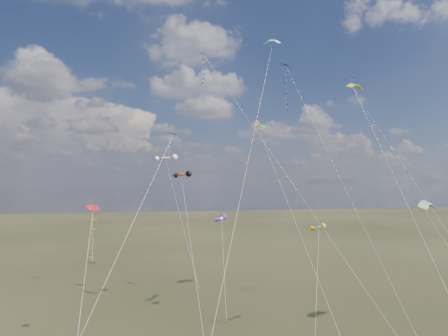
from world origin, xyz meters
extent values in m
cube|color=black|center=(8.15, 16.33, 32.83)|extent=(1.45, 1.45, 0.46)
cylinder|color=silver|center=(12.21, 8.29, 16.42)|extent=(8.16, 16.11, 32.84)
cube|color=#090C4F|center=(-1.57, 25.45, 36.61)|extent=(1.12, 1.07, 0.37)
cylinder|color=silver|center=(5.79, 10.80, 18.30)|extent=(14.74, 29.33, 36.62)
cube|color=black|center=(-7.67, 7.28, 22.08)|extent=(0.94, 0.96, 0.24)
cylinder|color=silver|center=(-12.84, -0.01, 11.04)|extent=(10.37, 14.61, 22.09)
cube|color=#B41219|center=(-14.94, 2.12, 14.95)|extent=(1.35, 1.33, 0.37)
cylinder|color=silver|center=(-15.22, -3.10, 7.47)|extent=(0.59, 10.46, 14.96)
cube|color=#C3640F|center=(13.46, 9.21, 29.39)|extent=(1.12, 1.09, 0.33)
cylinder|color=silver|center=(11.80, -3.38, 14.69)|extent=(3.35, 25.20, 29.40)
cylinder|color=silver|center=(23.49, 9.24, 15.84)|extent=(6.29, 21.01, 31.69)
cylinder|color=silver|center=(-0.82, 4.36, 18.42)|extent=(15.47, 28.21, 36.86)
cylinder|color=silver|center=(7.89, 12.95, 12.80)|extent=(2.45, 21.12, 25.62)
ellipsoid|color=#DF4B0F|center=(-5.14, 22.86, 18.21)|extent=(2.68, 2.28, 0.97)
cylinder|color=silver|center=(-4.63, 15.86, 9.10)|extent=(1.04, 14.01, 18.22)
ellipsoid|color=white|center=(0.22, 20.59, 12.13)|extent=(1.99, 2.70, 0.91)
cylinder|color=silver|center=(-0.15, 17.35, 6.07)|extent=(0.77, 6.50, 12.14)
cube|color=#332316|center=(-0.52, 14.11, 0.06)|extent=(0.10, 0.10, 0.12)
ellipsoid|color=red|center=(-5.85, 45.22, 21.85)|extent=(4.14, 1.97, 1.39)
cylinder|color=silver|center=(-3.64, 37.38, 10.93)|extent=(4.45, 15.70, 21.87)
cube|color=#332316|center=(-1.43, 29.54, 0.06)|extent=(0.10, 0.10, 0.12)
ellipsoid|color=blue|center=(9.57, 9.69, 11.88)|extent=(2.12, 1.74, 0.72)
cylinder|color=silver|center=(7.65, 6.35, 5.94)|extent=(3.87, 6.72, 11.89)
camera|label=1|loc=(-11.27, -33.66, 17.15)|focal=32.00mm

